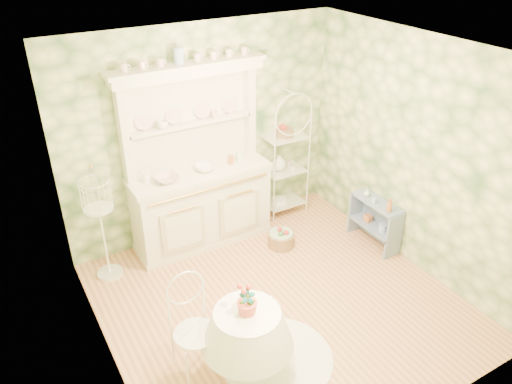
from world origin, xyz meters
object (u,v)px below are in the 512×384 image
birdcage_stand (101,224)px  cafe_chair (196,333)px  side_shelf (374,223)px  kitchen_dresser (199,161)px  floor_basket (281,238)px  round_table (248,345)px  bakers_rack (284,150)px

birdcage_stand → cafe_chair: bearing=-80.0°
side_shelf → cafe_chair: (-2.81, -0.74, 0.15)m
kitchen_dresser → floor_basket: bearing=-38.1°
round_table → cafe_chair: 0.48m
side_shelf → birdcage_stand: size_ratio=0.50×
side_shelf → floor_basket: bearing=155.7°
round_table → birdcage_stand: birdcage_stand is taller
kitchen_dresser → side_shelf: size_ratio=3.21×
side_shelf → round_table: (-2.41, -0.99, 0.02)m
kitchen_dresser → birdcage_stand: size_ratio=1.61×
bakers_rack → cafe_chair: size_ratio=2.07×
bakers_rack → side_shelf: (0.57, -1.26, -0.64)m
round_table → cafe_chair: size_ratio=0.71×
kitchen_dresser → round_table: bearing=-104.4°
floor_basket → cafe_chair: bearing=-143.8°
bakers_rack → floor_basket: size_ratio=5.22×
kitchen_dresser → birdcage_stand: bearing=-175.5°
kitchen_dresser → floor_basket: 1.45m
bakers_rack → birdcage_stand: 2.57m
cafe_chair → floor_basket: 2.19m
round_table → floor_basket: 2.06m
bakers_rack → side_shelf: size_ratio=2.66×
side_shelf → round_table: size_ratio=1.09×
round_table → floor_basket: (1.36, 1.53, -0.21)m
cafe_chair → birdcage_stand: 1.85m
bakers_rack → birdcage_stand: bearing=-175.6°
floor_basket → round_table: bearing=-131.5°
side_shelf → round_table: round_table is taller
kitchen_dresser → side_shelf: kitchen_dresser is taller
kitchen_dresser → cafe_chair: (-0.95, -1.91, -0.69)m
bakers_rack → cafe_chair: bearing=-138.1°
bakers_rack → floor_basket: bearing=-124.0°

